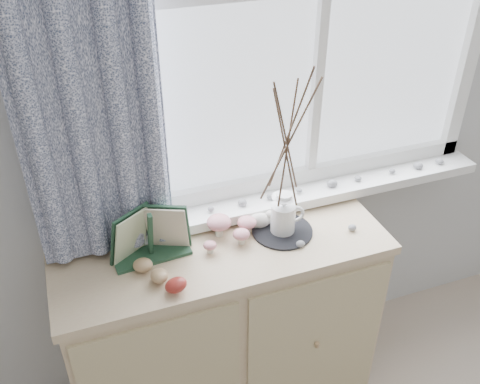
{
  "coord_description": "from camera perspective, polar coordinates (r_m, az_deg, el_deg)",
  "views": [
    {
      "loc": [
        -0.6,
        0.35,
        2.07
      ],
      "look_at": [
        -0.1,
        1.7,
        1.1
      ],
      "focal_mm": 40.0,
      "sensor_mm": 36.0,
      "label": 1
    }
  ],
  "objects": [
    {
      "name": "sideboard",
      "position": [
        2.2,
        -1.68,
        -14.37
      ],
      "size": [
        1.2,
        0.45,
        0.85
      ],
      "color": "beige",
      "rests_on": "ground"
    },
    {
      "name": "wooden_eggs",
      "position": [
        1.77,
        -8.62,
        -8.77
      ],
      "size": [
        0.14,
        0.18,
        0.07
      ],
      "color": "tan",
      "rests_on": "sideboard"
    },
    {
      "name": "toadstool_cluster",
      "position": [
        1.92,
        -1.16,
        -3.75
      ],
      "size": [
        0.22,
        0.15,
        0.08
      ],
      "color": "silver",
      "rests_on": "sideboard"
    },
    {
      "name": "botanical_book",
      "position": [
        1.8,
        -9.45,
        -4.76
      ],
      "size": [
        0.31,
        0.15,
        0.21
      ],
      "primitive_type": null,
      "rotation": [
        0.0,
        0.0,
        0.08
      ],
      "color": "#1F402B",
      "rests_on": "sideboard"
    },
    {
      "name": "sideboard_pebbles",
      "position": [
        2.0,
        6.46,
        -3.63
      ],
      "size": [
        0.33,
        0.23,
        0.02
      ],
      "color": "#969799",
      "rests_on": "sideboard"
    },
    {
      "name": "twig_pitcher",
      "position": [
        1.77,
        5.08,
        5.72
      ],
      "size": [
        0.28,
        0.28,
        0.68
      ],
      "rotation": [
        0.0,
        0.0,
        -0.19
      ],
      "color": "white",
      "rests_on": "crocheted_doily"
    },
    {
      "name": "crocheted_doily",
      "position": [
        1.98,
        4.53,
        -4.15
      ],
      "size": [
        0.22,
        0.22,
        0.01
      ],
      "primitive_type": "cylinder",
      "color": "black",
      "rests_on": "sideboard"
    },
    {
      "name": "songbird_figurine",
      "position": [
        1.98,
        2.09,
        -2.97
      ],
      "size": [
        0.13,
        0.07,
        0.07
      ],
      "primitive_type": null,
      "rotation": [
        0.0,
        0.0,
        -0.12
      ],
      "color": "silver",
      "rests_on": "sideboard"
    }
  ]
}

